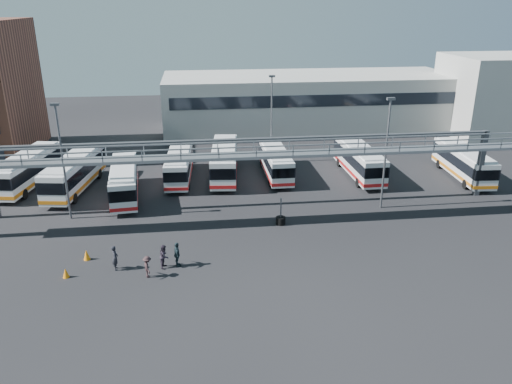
{
  "coord_description": "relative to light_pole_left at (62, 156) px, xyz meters",
  "views": [
    {
      "loc": [
        -4.77,
        -33.97,
        17.89
      ],
      "look_at": [
        0.21,
        6.0,
        2.48
      ],
      "focal_mm": 35.0,
      "sensor_mm": 36.0,
      "label": 1
    }
  ],
  "objects": [
    {
      "name": "bus_1",
      "position": [
        -1.02,
        7.28,
        -3.82
      ],
      "size": [
        4.37,
        11.61,
        3.45
      ],
      "rotation": [
        0.0,
        0.0,
        -0.16
      ],
      "color": "silver",
      "rests_on": "ground"
    },
    {
      "name": "light_pole_left",
      "position": [
        0.0,
        0.0,
        0.0
      ],
      "size": [
        0.7,
        0.35,
        10.21
      ],
      "color": "#4C4F54",
      "rests_on": "ground"
    },
    {
      "name": "bus_4",
      "position": [
        14.21,
        9.47,
        -3.82
      ],
      "size": [
        3.69,
        11.54,
        3.45
      ],
      "rotation": [
        0.0,
        0.0,
        -0.1
      ],
      "color": "silver",
      "rests_on": "ground"
    },
    {
      "name": "bus_3",
      "position": [
        9.4,
        9.23,
        -4.0
      ],
      "size": [
        2.96,
        10.42,
        3.13
      ],
      "rotation": [
        0.0,
        0.0,
        -0.06
      ],
      "color": "silver",
      "rests_on": "ground"
    },
    {
      "name": "bus_2",
      "position": [
        4.19,
        4.65,
        -3.97
      ],
      "size": [
        3.39,
        10.64,
        3.18
      ],
      "rotation": [
        0.0,
        0.0,
        0.09
      ],
      "color": "silver",
      "rests_on": "ground"
    },
    {
      "name": "bus_9",
      "position": [
        39.65,
        6.02,
        -3.92
      ],
      "size": [
        3.26,
        10.9,
        3.26
      ],
      "rotation": [
        0.0,
        0.0,
        -0.07
      ],
      "color": "silver",
      "rests_on": "ground"
    },
    {
      "name": "tire_stack",
      "position": [
        18.15,
        -3.5,
        -5.33
      ],
      "size": [
        0.83,
        0.83,
        2.38
      ],
      "color": "black",
      "rests_on": "ground"
    },
    {
      "name": "cone_right",
      "position": [
        2.84,
        -7.94,
        -5.34
      ],
      "size": [
        0.51,
        0.51,
        0.78
      ],
      "primitive_type": "cone",
      "rotation": [
        0.0,
        0.0,
        -0.03
      ],
      "color": "orange",
      "rests_on": "ground"
    },
    {
      "name": "pedestrian_b",
      "position": [
        8.63,
        -9.77,
        -4.85
      ],
      "size": [
        0.81,
        0.96,
        1.75
      ],
      "primitive_type": "imported",
      "rotation": [
        0.0,
        0.0,
        1.39
      ],
      "color": "#251E2A",
      "rests_on": "ground"
    },
    {
      "name": "pedestrian_d",
      "position": [
        9.54,
        -9.75,
        -4.8
      ],
      "size": [
        0.66,
        1.16,
        1.86
      ],
      "primitive_type": "imported",
      "rotation": [
        0.0,
        0.0,
        1.77
      ],
      "color": "#1A2A30",
      "rests_on": "ground"
    },
    {
      "name": "cone_left",
      "position": [
        1.89,
        -10.4,
        -5.37
      ],
      "size": [
        0.55,
        0.55,
        0.71
      ],
      "primitive_type": "cone",
      "rotation": [
        0.0,
        0.0,
        -0.28
      ],
      "color": "orange",
      "rests_on": "ground"
    },
    {
      "name": "pedestrian_a",
      "position": [
        5.18,
        -9.67,
        -4.8
      ],
      "size": [
        0.57,
        0.75,
        1.86
      ],
      "primitive_type": "imported",
      "rotation": [
        0.0,
        0.0,
        1.76
      ],
      "color": "black",
      "rests_on": "ground"
    },
    {
      "name": "light_pole_back",
      "position": [
        20.0,
        14.0,
        0.0
      ],
      "size": [
        0.7,
        0.35,
        10.21
      ],
      "color": "#4C4F54",
      "rests_on": "ground"
    },
    {
      "name": "building_right",
      "position": [
        54.0,
        24.0,
        -0.23
      ],
      "size": [
        14.0,
        12.0,
        11.0
      ],
      "primitive_type": "cube",
      "color": "#B2B2AD",
      "rests_on": "ground"
    },
    {
      "name": "bus_0",
      "position": [
        -5.96,
        9.03,
        -3.83
      ],
      "size": [
        4.56,
        11.57,
        3.43
      ],
      "rotation": [
        0.0,
        0.0,
        -0.18
      ],
      "color": "silver",
      "rests_on": "ground"
    },
    {
      "name": "bus_7",
      "position": [
        28.74,
        8.01,
        -3.88
      ],
      "size": [
        2.59,
        11.03,
        3.35
      ],
      "rotation": [
        0.0,
        0.0,
        0.0
      ],
      "color": "silver",
      "rests_on": "ground"
    },
    {
      "name": "pedestrian_c",
      "position": [
        7.54,
        -11.03,
        -4.94
      ],
      "size": [
        0.82,
        1.13,
        1.58
      ],
      "primitive_type": "imported",
      "rotation": [
        0.0,
        0.0,
        1.81
      ],
      "color": "#312023",
      "rests_on": "ground"
    },
    {
      "name": "light_pole_mid",
      "position": [
        28.0,
        -1.0,
        0.0
      ],
      "size": [
        0.7,
        0.35,
        10.21
      ],
      "color": "#4C4F54",
      "rests_on": "ground"
    },
    {
      "name": "warehouse",
      "position": [
        28.0,
        30.0,
        -1.73
      ],
      "size": [
        42.0,
        14.0,
        8.0
      ],
      "primitive_type": "cube",
      "color": "#9E9E99",
      "rests_on": "ground"
    },
    {
      "name": "gantry",
      "position": [
        16.0,
        -2.13,
        -0.22
      ],
      "size": [
        51.4,
        5.15,
        7.1
      ],
      "color": "gray",
      "rests_on": "ground"
    },
    {
      "name": "ground",
      "position": [
        16.0,
        -8.0,
        -5.73
      ],
      "size": [
        140.0,
        140.0,
        0.0
      ],
      "primitive_type": "plane",
      "color": "black",
      "rests_on": "ground"
    },
    {
      "name": "bus_5",
      "position": [
        19.71,
        9.13,
        -4.0
      ],
      "size": [
        2.4,
        10.27,
        3.12
      ],
      "rotation": [
        0.0,
        0.0,
        0.0
      ],
      "color": "silver",
      "rests_on": "ground"
    }
  ]
}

